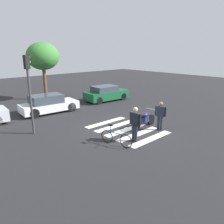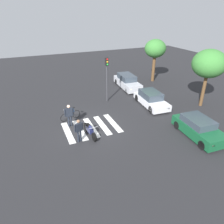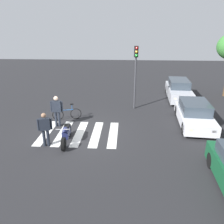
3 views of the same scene
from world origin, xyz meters
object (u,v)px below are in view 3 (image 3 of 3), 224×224
(car_silver_sedan, at_px, (179,90))
(car_white_van, at_px, (194,114))
(police_motorcycle, at_px, (66,134))
(traffic_light_pole, at_px, (136,68))
(officer_on_foot, at_px, (57,109))
(officer_by_motorcycle, at_px, (45,128))
(leaning_bicycle, at_px, (67,114))

(car_silver_sedan, bearing_deg, car_white_van, -2.42)
(police_motorcycle, xyz_separation_m, car_white_van, (-2.64, 6.82, 0.18))
(car_silver_sedan, relative_size, traffic_light_pole, 1.11)
(officer_on_foot, distance_m, car_silver_sedan, 10.02)
(officer_by_motorcycle, relative_size, car_silver_sedan, 0.36)
(police_motorcycle, height_order, car_white_van, car_white_van)
(leaning_bicycle, xyz_separation_m, car_white_van, (0.28, 7.52, 0.26))
(car_white_van, distance_m, traffic_light_pole, 4.76)
(police_motorcycle, bearing_deg, officer_on_foot, -152.60)
(officer_on_foot, bearing_deg, police_motorcycle, 27.40)
(car_silver_sedan, bearing_deg, traffic_light_pole, -53.11)
(officer_by_motorcycle, relative_size, car_white_van, 0.40)
(car_white_van, bearing_deg, police_motorcycle, -68.83)
(traffic_light_pole, bearing_deg, car_silver_sedan, 126.89)
(leaning_bicycle, relative_size, officer_by_motorcycle, 1.02)
(police_motorcycle, height_order, car_silver_sedan, car_silver_sedan)
(officer_on_foot, xyz_separation_m, officer_by_motorcycle, (2.28, 0.12, -0.08))
(officer_by_motorcycle, distance_m, car_white_van, 8.26)
(police_motorcycle, xyz_separation_m, traffic_light_pole, (-5.22, 3.47, 2.38))
(leaning_bicycle, relative_size, officer_on_foot, 0.96)
(car_silver_sedan, bearing_deg, officer_by_motorcycle, -43.62)
(officer_by_motorcycle, relative_size, traffic_light_pole, 0.39)
(leaning_bicycle, height_order, car_silver_sedan, car_silver_sedan)
(traffic_light_pole, bearing_deg, officer_by_motorcycle, -37.65)
(leaning_bicycle, bearing_deg, car_white_van, 87.87)
(police_motorcycle, bearing_deg, car_white_van, 111.17)
(car_white_van, relative_size, traffic_light_pole, 1.00)
(leaning_bicycle, bearing_deg, car_silver_sedan, 122.74)
(officer_on_foot, height_order, car_silver_sedan, officer_on_foot)
(leaning_bicycle, distance_m, traffic_light_pole, 5.36)
(car_silver_sedan, bearing_deg, leaning_bicycle, -57.26)
(leaning_bicycle, height_order, car_white_van, car_white_van)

